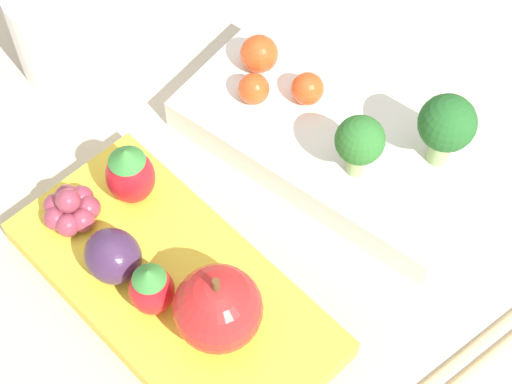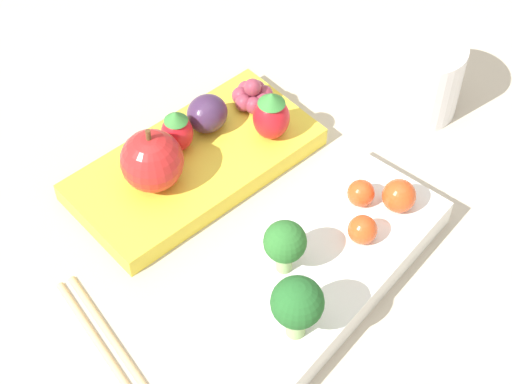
{
  "view_description": "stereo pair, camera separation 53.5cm",
  "coord_description": "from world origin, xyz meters",
  "px_view_note": "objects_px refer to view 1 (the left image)",
  "views": [
    {
      "loc": [
        0.21,
        -0.21,
        0.49
      ],
      "look_at": [
        0.01,
        -0.0,
        0.04
      ],
      "focal_mm": 60.0,
      "sensor_mm": 36.0,
      "label": 1
    },
    {
      "loc": [
        0.31,
        0.31,
        0.56
      ],
      "look_at": [
        0.01,
        -0.0,
        0.04
      ],
      "focal_mm": 60.0,
      "sensor_mm": 36.0,
      "label": 2
    }
  ],
  "objects_px": {
    "chopsticks_pair": "(504,333)",
    "plum": "(113,256)",
    "strawberry_1": "(130,174)",
    "bento_box_savoury": "(330,143)",
    "cherry_tomato_2": "(254,89)",
    "apple": "(218,309)",
    "broccoli_floret_1": "(447,125)",
    "drinking_cup": "(62,26)",
    "broccoli_floret_0": "(360,142)",
    "strawberry_0": "(151,288)",
    "cherry_tomato_1": "(259,54)",
    "bento_box_fruit": "(174,288)",
    "cherry_tomato_0": "(308,89)",
    "grape_cluster": "(71,209)"
  },
  "relations": [
    {
      "from": "broccoli_floret_0",
      "to": "cherry_tomato_1",
      "type": "distance_m",
      "value": 0.11
    },
    {
      "from": "cherry_tomato_0",
      "to": "apple",
      "type": "xyz_separation_m",
      "value": [
        0.07,
        -0.16,
        0.01
      ]
    },
    {
      "from": "bento_box_savoury",
      "to": "drinking_cup",
      "type": "xyz_separation_m",
      "value": [
        -0.2,
        -0.07,
        0.02
      ]
    },
    {
      "from": "cherry_tomato_1",
      "to": "drinking_cup",
      "type": "xyz_separation_m",
      "value": [
        -0.12,
        -0.08,
        -0.0
      ]
    },
    {
      "from": "cherry_tomato_1",
      "to": "drinking_cup",
      "type": "relative_size",
      "value": 0.37
    },
    {
      "from": "cherry_tomato_2",
      "to": "apple",
      "type": "relative_size",
      "value": 0.36
    },
    {
      "from": "broccoli_floret_1",
      "to": "grape_cluster",
      "type": "relative_size",
      "value": 1.54
    },
    {
      "from": "bento_box_savoury",
      "to": "drinking_cup",
      "type": "bearing_deg",
      "value": -161.53
    },
    {
      "from": "chopsticks_pair",
      "to": "bento_box_fruit",
      "type": "bearing_deg",
      "value": -144.52
    },
    {
      "from": "bento_box_fruit",
      "to": "strawberry_0",
      "type": "xyz_separation_m",
      "value": [
        0.0,
        -0.02,
        0.03
      ]
    },
    {
      "from": "bento_box_fruit",
      "to": "broccoli_floret_1",
      "type": "height_order",
      "value": "broccoli_floret_1"
    },
    {
      "from": "broccoli_floret_1",
      "to": "cherry_tomato_1",
      "type": "distance_m",
      "value": 0.14
    },
    {
      "from": "broccoli_floret_1",
      "to": "chopsticks_pair",
      "type": "xyz_separation_m",
      "value": [
        0.1,
        -0.06,
        -0.06
      ]
    },
    {
      "from": "broccoli_floret_1",
      "to": "drinking_cup",
      "type": "relative_size",
      "value": 0.78
    },
    {
      "from": "strawberry_0",
      "to": "bento_box_fruit",
      "type": "bearing_deg",
      "value": 97.45
    },
    {
      "from": "broccoli_floret_0",
      "to": "plum",
      "type": "distance_m",
      "value": 0.17
    },
    {
      "from": "broccoli_floret_1",
      "to": "cherry_tomato_2",
      "type": "height_order",
      "value": "broccoli_floret_1"
    },
    {
      "from": "broccoli_floret_0",
      "to": "strawberry_0",
      "type": "height_order",
      "value": "broccoli_floret_0"
    },
    {
      "from": "cherry_tomato_1",
      "to": "chopsticks_pair",
      "type": "xyz_separation_m",
      "value": [
        0.24,
        -0.04,
        -0.04
      ]
    },
    {
      "from": "bento_box_savoury",
      "to": "broccoli_floret_0",
      "type": "height_order",
      "value": "broccoli_floret_0"
    },
    {
      "from": "cherry_tomato_0",
      "to": "strawberry_0",
      "type": "relative_size",
      "value": 0.54
    },
    {
      "from": "plum",
      "to": "drinking_cup",
      "type": "xyz_separation_m",
      "value": [
        -0.17,
        0.1,
        0.0
      ]
    },
    {
      "from": "cherry_tomato_0",
      "to": "cherry_tomato_2",
      "type": "height_order",
      "value": "same"
    },
    {
      "from": "cherry_tomato_1",
      "to": "chopsticks_pair",
      "type": "relative_size",
      "value": 0.13
    },
    {
      "from": "bento_box_fruit",
      "to": "chopsticks_pair",
      "type": "xyz_separation_m",
      "value": [
        0.17,
        0.12,
        -0.01
      ]
    },
    {
      "from": "cherry_tomato_0",
      "to": "cherry_tomato_1",
      "type": "distance_m",
      "value": 0.04
    },
    {
      "from": "apple",
      "to": "grape_cluster",
      "type": "distance_m",
      "value": 0.12
    },
    {
      "from": "broccoli_floret_1",
      "to": "broccoli_floret_0",
      "type": "bearing_deg",
      "value": -127.25
    },
    {
      "from": "plum",
      "to": "grape_cluster",
      "type": "relative_size",
      "value": 0.99
    },
    {
      "from": "bento_box_fruit",
      "to": "cherry_tomato_2",
      "type": "bearing_deg",
      "value": 113.34
    },
    {
      "from": "bento_box_savoury",
      "to": "broccoli_floret_1",
      "type": "xyz_separation_m",
      "value": [
        0.06,
        0.03,
        0.05
      ]
    },
    {
      "from": "strawberry_1",
      "to": "drinking_cup",
      "type": "xyz_separation_m",
      "value": [
        -0.13,
        0.06,
        -0.01
      ]
    },
    {
      "from": "chopsticks_pair",
      "to": "grape_cluster",
      "type": "bearing_deg",
      "value": -152.23
    },
    {
      "from": "broccoli_floret_1",
      "to": "chopsticks_pair",
      "type": "distance_m",
      "value": 0.13
    },
    {
      "from": "cherry_tomato_0",
      "to": "cherry_tomato_1",
      "type": "bearing_deg",
      "value": -178.84
    },
    {
      "from": "plum",
      "to": "chopsticks_pair",
      "type": "relative_size",
      "value": 0.17
    },
    {
      "from": "broccoli_floret_0",
      "to": "cherry_tomato_1",
      "type": "bearing_deg",
      "value": 168.3
    },
    {
      "from": "broccoli_floret_1",
      "to": "plum",
      "type": "height_order",
      "value": "broccoli_floret_1"
    },
    {
      "from": "cherry_tomato_0",
      "to": "apple",
      "type": "distance_m",
      "value": 0.18
    },
    {
      "from": "grape_cluster",
      "to": "drinking_cup",
      "type": "height_order",
      "value": "drinking_cup"
    },
    {
      "from": "strawberry_1",
      "to": "bento_box_savoury",
      "type": "bearing_deg",
      "value": 62.04
    },
    {
      "from": "cherry_tomato_1",
      "to": "cherry_tomato_2",
      "type": "relative_size",
      "value": 1.23
    },
    {
      "from": "bento_box_savoury",
      "to": "cherry_tomato_1",
      "type": "bearing_deg",
      "value": 173.13
    },
    {
      "from": "chopsticks_pair",
      "to": "plum",
      "type": "bearing_deg",
      "value": -145.5
    },
    {
      "from": "chopsticks_pair",
      "to": "cherry_tomato_2",
      "type": "bearing_deg",
      "value": 175.99
    },
    {
      "from": "bento_box_fruit",
      "to": "plum",
      "type": "distance_m",
      "value": 0.04
    },
    {
      "from": "drinking_cup",
      "to": "chopsticks_pair",
      "type": "xyz_separation_m",
      "value": [
        0.36,
        0.04,
        -0.03
      ]
    },
    {
      "from": "cherry_tomato_2",
      "to": "apple",
      "type": "bearing_deg",
      "value": -53.73
    },
    {
      "from": "bento_box_savoury",
      "to": "plum",
      "type": "height_order",
      "value": "plum"
    },
    {
      "from": "plum",
      "to": "grape_cluster",
      "type": "height_order",
      "value": "plum"
    }
  ]
}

